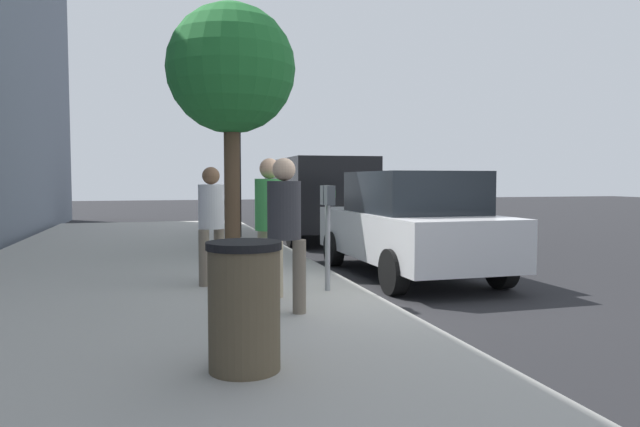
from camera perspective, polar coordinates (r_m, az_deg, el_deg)
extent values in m
plane|color=#232326|center=(7.78, 5.10, -8.80)|extent=(80.00, 80.00, 0.00)
cube|color=#A8A59E|center=(7.31, -17.83, -9.15)|extent=(28.00, 6.00, 0.15)
cylinder|color=gray|center=(7.75, 0.75, -3.41)|extent=(0.07, 0.07, 1.15)
cube|color=#383D42|center=(7.60, 0.96, 1.79)|extent=(0.16, 0.11, 0.26)
cube|color=#383D42|center=(7.79, 0.55, 1.83)|extent=(0.16, 0.11, 0.26)
cube|color=#268C33|center=(7.62, 1.39, 1.94)|extent=(0.10, 0.01, 0.10)
cube|color=#268C33|center=(7.81, 0.97, 1.98)|extent=(0.10, 0.01, 0.10)
cylinder|color=tan|center=(7.68, -5.61, -4.66)|extent=(0.15, 0.15, 0.84)
cylinder|color=tan|center=(7.35, -4.25, -5.02)|extent=(0.15, 0.15, 0.84)
cylinder|color=green|center=(7.44, -4.97, 0.89)|extent=(0.38, 0.38, 0.66)
sphere|color=tan|center=(7.44, -4.99, 4.45)|extent=(0.26, 0.26, 0.26)
cylinder|color=#726656|center=(6.64, -4.98, -5.99)|extent=(0.15, 0.15, 0.82)
cylinder|color=#726656|center=(6.46, -2.06, -6.24)|extent=(0.15, 0.15, 0.82)
cylinder|color=#333338|center=(6.47, -3.56, 0.33)|extent=(0.38, 0.38, 0.65)
sphere|color=beige|center=(6.46, -3.58, 4.36)|extent=(0.26, 0.26, 0.26)
cylinder|color=#726656|center=(8.53, -9.91, -4.04)|extent=(0.15, 0.15, 0.79)
cylinder|color=#726656|center=(8.24, -11.36, -4.32)|extent=(0.15, 0.15, 0.79)
cylinder|color=silver|center=(8.33, -10.68, 0.67)|extent=(0.36, 0.36, 0.63)
sphere|color=brown|center=(8.32, -10.71, 3.68)|extent=(0.25, 0.25, 0.25)
cube|color=silver|center=(9.90, 8.68, -2.05)|extent=(4.42, 1.90, 0.76)
cube|color=black|center=(9.68, 9.21, 2.09)|extent=(2.22, 1.72, 0.68)
cylinder|color=black|center=(10.96, 1.35, -3.49)|extent=(0.66, 0.23, 0.66)
cylinder|color=black|center=(11.60, 9.63, -3.15)|extent=(0.66, 0.23, 0.66)
cylinder|color=black|center=(8.30, 7.29, -5.73)|extent=(0.66, 0.23, 0.66)
cylinder|color=black|center=(9.13, 17.45, -5.03)|extent=(0.66, 0.23, 0.66)
cube|color=black|center=(15.72, -0.49, 2.07)|extent=(5.25, 2.14, 1.80)
cylinder|color=black|center=(17.24, -4.85, -0.82)|extent=(0.77, 0.24, 0.76)
cylinder|color=black|center=(17.64, 1.26, -0.72)|extent=(0.77, 0.24, 0.76)
cylinder|color=black|center=(13.93, -2.71, -1.82)|extent=(0.77, 0.24, 0.76)
cylinder|color=black|center=(14.41, 4.73, -1.65)|extent=(0.77, 0.24, 0.76)
cylinder|color=brown|center=(11.83, -8.66, 3.22)|extent=(0.32, 0.32, 2.93)
sphere|color=#257632|center=(12.03, -8.76, 13.93)|extent=(2.57, 2.57, 2.57)
cylinder|color=black|center=(15.12, -8.02, 4.52)|extent=(0.12, 0.12, 3.60)
cube|color=black|center=(15.24, -7.31, 9.61)|extent=(0.24, 0.20, 0.76)
sphere|color=red|center=(15.28, -6.90, 10.50)|extent=(0.14, 0.14, 0.14)
sphere|color=orange|center=(15.25, -6.89, 9.60)|extent=(0.14, 0.14, 0.14)
sphere|color=green|center=(15.23, -6.89, 8.71)|extent=(0.14, 0.14, 0.14)
cylinder|color=brown|center=(4.60, -7.48, -9.41)|extent=(0.56, 0.56, 0.95)
cylinder|color=black|center=(4.52, -7.52, -3.15)|extent=(0.59, 0.59, 0.06)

